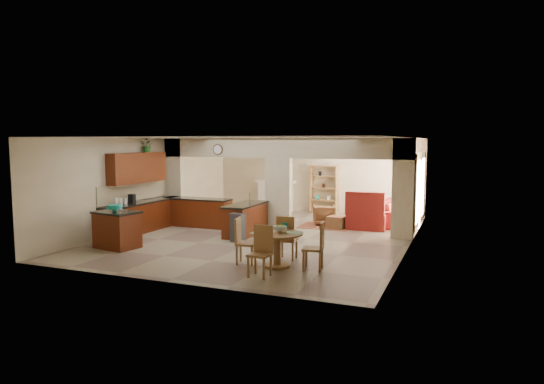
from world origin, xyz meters
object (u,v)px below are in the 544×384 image
at_px(dining_table, 277,244).
at_px(kitchen_island, 117,230).
at_px(armchair, 324,215).
at_px(sofa, 399,212).

bearing_deg(dining_table, kitchen_island, 176.79).
xyz_separation_m(kitchen_island, dining_table, (4.47, -0.25, 0.03)).
height_order(kitchen_island, dining_table, kitchen_island).
xyz_separation_m(kitchen_island, armchair, (3.96, 5.29, -0.15)).
distance_m(kitchen_island, dining_table, 4.48).
distance_m(kitchen_island, sofa, 8.90).
bearing_deg(dining_table, sofa, 75.50).
bearing_deg(armchair, sofa, -173.65).
bearing_deg(kitchen_island, dining_table, 6.47).
bearing_deg(armchair, kitchen_island, 33.03).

